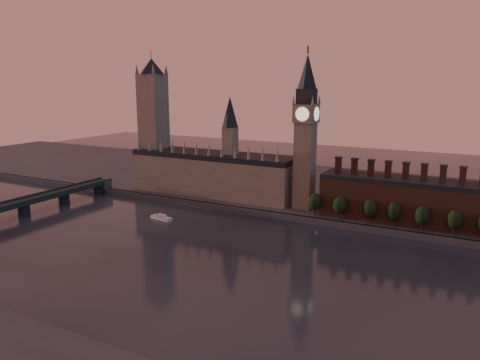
% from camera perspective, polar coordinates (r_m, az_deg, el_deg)
% --- Properties ---
extents(ground, '(900.00, 900.00, 0.00)m').
position_cam_1_polar(ground, '(234.30, -4.28, -10.38)').
color(ground, black).
rests_on(ground, ground).
extents(north_bank, '(900.00, 182.00, 4.00)m').
position_cam_1_polar(north_bank, '(388.84, 9.86, -1.09)').
color(north_bank, '#434348').
rests_on(north_bank, ground).
extents(palace_of_westminster, '(130.00, 30.30, 74.00)m').
position_cam_1_polar(palace_of_westminster, '(354.72, -3.23, 1.05)').
color(palace_of_westminster, '#81715B').
rests_on(palace_of_westminster, north_bank).
extents(victoria_tower, '(24.00, 24.00, 108.00)m').
position_cam_1_polar(victoria_tower, '(381.36, -10.51, 7.32)').
color(victoria_tower, '#81715B').
rests_on(victoria_tower, north_bank).
extents(big_ben, '(15.00, 15.00, 107.00)m').
position_cam_1_polar(big_ben, '(312.99, 8.01, 5.99)').
color(big_ben, '#81715B').
rests_on(big_ben, north_bank).
extents(chimney_block, '(110.00, 25.00, 37.00)m').
position_cam_1_polar(chimney_block, '(303.27, 20.30, -2.34)').
color(chimney_block, '#583121').
rests_on(chimney_block, north_bank).
extents(embankment_tree_0, '(8.60, 8.60, 14.88)m').
position_cam_1_polar(embankment_tree_0, '(302.62, 9.17, -2.61)').
color(embankment_tree_0, black).
rests_on(embankment_tree_0, north_bank).
extents(embankment_tree_1, '(8.60, 8.60, 14.88)m').
position_cam_1_polar(embankment_tree_1, '(296.74, 12.09, -3.02)').
color(embankment_tree_1, black).
rests_on(embankment_tree_1, north_bank).
extents(embankment_tree_2, '(8.60, 8.60, 14.88)m').
position_cam_1_polar(embankment_tree_2, '(293.25, 15.58, -3.38)').
color(embankment_tree_2, black).
rests_on(embankment_tree_2, north_bank).
extents(embankment_tree_3, '(8.60, 8.60, 14.88)m').
position_cam_1_polar(embankment_tree_3, '(291.26, 18.24, -3.65)').
color(embankment_tree_3, black).
rests_on(embankment_tree_3, north_bank).
extents(embankment_tree_4, '(8.60, 8.60, 14.88)m').
position_cam_1_polar(embankment_tree_4, '(288.32, 21.36, -4.04)').
color(embankment_tree_4, black).
rests_on(embankment_tree_4, north_bank).
extents(embankment_tree_5, '(8.60, 8.60, 14.88)m').
position_cam_1_polar(embankment_tree_5, '(287.00, 24.71, -4.40)').
color(embankment_tree_5, black).
rests_on(embankment_tree_5, north_bank).
extents(river_boat, '(16.61, 7.17, 3.21)m').
position_cam_1_polar(river_boat, '(311.83, -9.57, -4.52)').
color(river_boat, silver).
rests_on(river_boat, ground).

